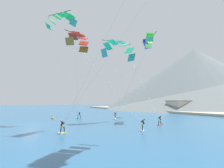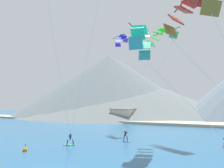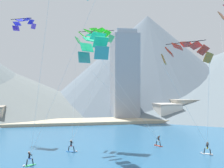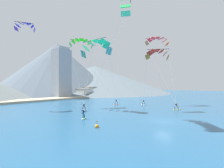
# 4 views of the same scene
# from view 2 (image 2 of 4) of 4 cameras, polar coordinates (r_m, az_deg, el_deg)

# --- Properties ---
(kitesurfer_near_lead) EXTENTS (1.73, 1.16, 1.80)m
(kitesurfer_near_lead) POSITION_cam_2_polar(r_m,az_deg,el_deg) (34.63, 3.74, -13.88)
(kitesurfer_near_lead) COLOR #337FDB
(kitesurfer_near_lead) RESTS_ON ground
(kitesurfer_far_right) EXTENTS (1.66, 1.31, 1.75)m
(kitesurfer_far_right) POSITION_cam_2_polar(r_m,az_deg,el_deg) (32.12, -11.25, -14.52)
(kitesurfer_far_right) COLOR #33B266
(kitesurfer_far_right) RESTS_ON ground
(parafoil_kite_near_lead) EXTENTS (7.54, 8.73, 17.75)m
(parafoil_kite_near_lead) POSITION_cam_2_polar(r_m,az_deg,el_deg) (40.95, 12.99, 12.36)
(parafoil_kite_near_lead) COLOR #46C064
(parafoil_kite_near_trail) EXTENTS (12.35, 8.40, 15.69)m
(parafoil_kite_near_trail) POSITION_cam_2_polar(r_m,az_deg,el_deg) (33.99, 7.74, 11.39)
(parafoil_kite_near_trail) COLOR teal
(parafoil_kite_mid_center) EXTENTS (9.06, 9.51, 13.19)m
(parafoil_kite_mid_center) POSITION_cam_2_polar(r_m,az_deg,el_deg) (20.37, 19.79, 17.44)
(parafoil_kite_mid_center) COLOR olive
(parafoil_kite_distant_high_outer) EXTENTS (4.65, 4.03, 2.25)m
(parafoil_kite_distant_high_outer) POSITION_cam_2_polar(r_m,az_deg,el_deg) (52.67, 2.32, 11.63)
(parafoil_kite_distant_high_outer) COLOR #5A39CB
(race_marker_buoy) EXTENTS (0.56, 0.56, 1.02)m
(race_marker_buoy) POSITION_cam_2_polar(r_m,az_deg,el_deg) (29.75, -21.76, -15.69)
(race_marker_buoy) COLOR orange
(race_marker_buoy) RESTS_ON ground
(shoreline_strip) EXTENTS (180.00, 10.00, 0.70)m
(shoreline_strip) POSITION_cam_2_polar(r_m,az_deg,el_deg) (65.71, 17.30, -9.79)
(shoreline_strip) COLOR tan
(shoreline_strip) RESTS_ON ground
(shore_building_promenade_mid) EXTENTS (7.14, 6.52, 4.34)m
(shore_building_promenade_mid) POSITION_cam_2_polar(r_m,az_deg,el_deg) (73.80, 2.95, -8.09)
(shore_building_promenade_mid) COLOR beige
(shore_building_promenade_mid) RESTS_ON ground
(mountain_peak_central_summit) EXTENTS (111.21, 111.21, 23.28)m
(mountain_peak_central_summit) POSITION_cam_2_polar(r_m,az_deg,el_deg) (120.53, 2.77, -2.54)
(mountain_peak_central_summit) COLOR slate
(mountain_peak_central_summit) RESTS_ON ground
(mountain_peak_far_spur) EXTENTS (101.62, 101.62, 33.91)m
(mountain_peak_far_spur) POSITION_cam_2_polar(r_m,az_deg,el_deg) (122.41, -0.87, -0.10)
(mountain_peak_far_spur) COLOR slate
(mountain_peak_far_spur) RESTS_ON ground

